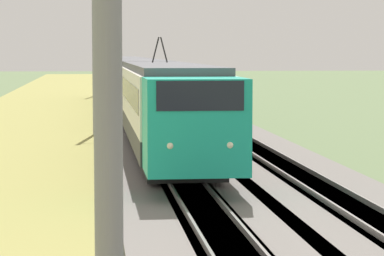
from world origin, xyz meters
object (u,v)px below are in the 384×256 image
Objects in this scene: catenary_mast_near at (116,85)px; catenary_mast_far at (94,51)px; catenary_mast_mid at (96,48)px; passenger_train at (139,85)px.

catenary_mast_far reaches higher than catenary_mast_near.
catenary_mast_mid is 1.03× the size of catenary_mast_far.
passenger_train is 49.15m from catenary_mast_near.
catenary_mast_near reaches higher than passenger_train.
catenary_mast_mid is at bearing 0.01° from catenary_mast_near.
catenary_mast_far is (39.88, -0.00, -0.11)m from catenary_mast_mid.
catenary_mast_near is 0.91× the size of catenary_mast_mid.
catenary_mast_near is 0.93× the size of catenary_mast_far.
catenary_mast_near is at bearing -3.09° from passenger_train.
passenger_train is 7.24× the size of catenary_mast_mid.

